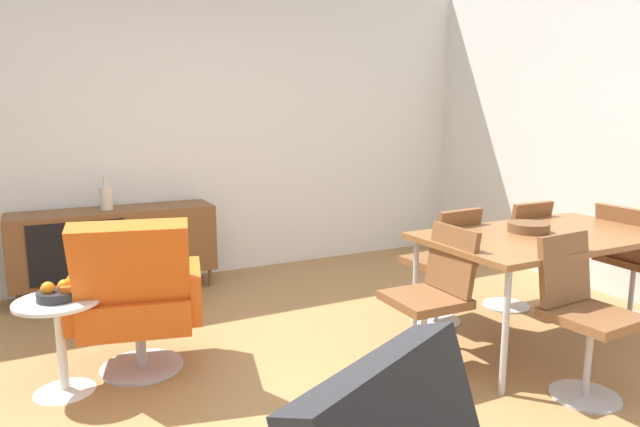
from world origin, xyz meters
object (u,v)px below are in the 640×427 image
fruit_bowl (57,293)px  wooden_bowl_on_table (528,227)px  lounge_chair_red (137,296)px  dining_table (545,240)px  dining_chair_near_window (434,295)px  dining_chair_back_left (444,261)px  dining_chair_back_right (516,250)px  dining_chair_far_end (629,258)px  dining_chair_front_left (582,310)px  sideboard (115,242)px  vase_cobalt (106,198)px  side_table_round (60,335)px

fruit_bowl → wooden_bowl_on_table: bearing=-13.3°
lounge_chair_red → dining_table: bearing=-17.6°
dining_chair_near_window → dining_chair_back_left: size_ratio=1.00×
dining_chair_back_right → lounge_chair_red: lounge_chair_red is taller
dining_chair_far_end → dining_chair_front_left: bearing=-155.7°
sideboard → dining_table: dining_table is taller
dining_table → wooden_bowl_on_table: bearing=129.2°
dining_table → dining_chair_front_left: (-0.35, -0.56, -0.23)m
wooden_bowl_on_table → fruit_bowl: wooden_bowl_on_table is taller
vase_cobalt → dining_chair_back_left: size_ratio=0.33×
dining_chair_back_right → sideboard: bearing=146.0°
dining_chair_back_left → dining_chair_front_left: bearing=-90.4°
wooden_bowl_on_table → dining_chair_back_left: size_ratio=0.30×
dining_chair_front_left → fruit_bowl: dining_chair_front_left is taller
sideboard → fruit_bowl: (-0.49, -1.63, 0.12)m
side_table_round → fruit_bowl: size_ratio=2.60×
dining_chair_front_left → vase_cobalt: bearing=124.5°
vase_cobalt → dining_chair_back_right: 3.28m
side_table_round → dining_chair_back_left: bearing=-3.9°
sideboard → wooden_bowl_on_table: size_ratio=6.15×
dining_chair_back_left → dining_table: bearing=-58.3°
vase_cobalt → side_table_round: 1.77m
sideboard → dining_table: size_ratio=1.00×
dining_table → fruit_bowl: size_ratio=8.00×
dining_chair_front_left → side_table_round: (-2.46, 1.29, -0.15)m
sideboard → dining_chair_back_right: (2.67, -1.80, 0.03)m
dining_table → dining_chair_back_right: size_ratio=1.87×
dining_chair_far_end → side_table_round: bearing=168.9°
dining_chair_far_end → dining_chair_front_left: size_ratio=1.00×
wooden_bowl_on_table → dining_table: bearing=-50.8°
dining_chair_near_window → lounge_chair_red: lounge_chair_red is taller
dining_table → dining_chair_far_end: bearing=0.2°
dining_table → dining_chair_far_end: dining_chair_far_end is taller
sideboard → fruit_bowl: 1.71m
side_table_round → wooden_bowl_on_table: bearing=-13.3°
wooden_bowl_on_table → dining_chair_far_end: size_ratio=0.30×
dining_chair_front_left → wooden_bowl_on_table: bearing=65.9°
dining_chair_near_window → dining_chair_front_left: 0.77m
dining_chair_back_right → side_table_round: (-3.16, 0.17, -0.15)m
dining_chair_front_left → dining_chair_back_left: 1.12m
side_table_round → fruit_bowl: fruit_bowl is taller
dining_chair_front_left → dining_chair_near_window: bearing=133.9°
dining_chair_near_window → lounge_chair_red: size_ratio=0.90×
sideboard → dining_chair_near_window: 2.76m
dining_chair_back_left → lounge_chair_red: bearing=174.4°
dining_table → dining_chair_back_right: (0.35, 0.56, -0.23)m
dining_chair_near_window → dining_chair_far_end: same height
vase_cobalt → dining_chair_near_window: vase_cobalt is taller
dining_chair_front_left → lounge_chair_red: bearing=147.2°
wooden_bowl_on_table → vase_cobalt: bearing=135.2°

